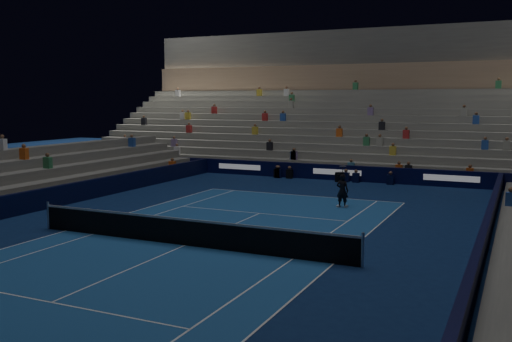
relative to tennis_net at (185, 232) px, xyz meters
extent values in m
plane|color=#0C204D|center=(0.00, 0.00, -0.50)|extent=(90.00, 90.00, 0.00)
cube|color=#194C8E|center=(0.00, 0.00, -0.50)|extent=(10.97, 23.77, 0.01)
cube|color=black|center=(0.00, 18.50, 0.00)|extent=(44.00, 0.25, 1.00)
cube|color=black|center=(9.70, 0.00, 0.00)|extent=(0.25, 37.00, 1.00)
cube|color=slate|center=(0.00, 19.50, -0.25)|extent=(44.00, 1.00, 0.50)
cube|color=slate|center=(0.00, 20.50, 0.00)|extent=(44.00, 1.00, 1.00)
cube|color=slate|center=(0.00, 21.50, 0.25)|extent=(44.00, 1.00, 1.50)
cube|color=slate|center=(0.00, 22.50, 0.50)|extent=(44.00, 1.00, 2.00)
cube|color=slate|center=(0.00, 23.50, 0.75)|extent=(44.00, 1.00, 2.50)
cube|color=slate|center=(0.00, 24.50, 1.00)|extent=(44.00, 1.00, 3.00)
cube|color=slate|center=(0.00, 25.50, 1.25)|extent=(44.00, 1.00, 3.50)
cube|color=slate|center=(0.00, 26.50, 1.50)|extent=(44.00, 1.00, 4.00)
cube|color=slate|center=(0.00, 27.50, 1.75)|extent=(44.00, 1.00, 4.50)
cube|color=slate|center=(0.00, 28.50, 2.00)|extent=(44.00, 1.00, 5.00)
cube|color=slate|center=(0.00, 29.50, 2.25)|extent=(44.00, 1.00, 5.50)
cube|color=slate|center=(0.00, 30.50, 2.50)|extent=(44.00, 1.00, 6.00)
cube|color=#95775C|center=(0.00, 31.60, 6.60)|extent=(44.00, 0.60, 2.20)
cube|color=#4D4D4A|center=(0.00, 33.00, 9.20)|extent=(44.00, 2.40, 3.00)
cube|color=slate|center=(10.50, 0.00, -0.25)|extent=(1.00, 37.00, 0.50)
cylinder|color=#B2B2B7|center=(-6.40, 0.00, 0.05)|extent=(0.10, 0.10, 1.10)
cylinder|color=#B2B2B7|center=(6.40, 0.00, 0.05)|extent=(0.10, 0.10, 1.10)
cube|color=black|center=(0.00, 0.00, -0.05)|extent=(12.80, 0.03, 0.90)
cube|color=white|center=(0.00, 0.00, 0.44)|extent=(12.80, 0.04, 0.08)
imported|color=black|center=(2.97, 9.47, 0.31)|extent=(0.62, 0.42, 1.62)
cube|color=black|center=(0.38, 17.88, -0.20)|extent=(0.65, 0.70, 0.61)
cylinder|color=black|center=(0.38, 17.43, -0.02)|extent=(0.29, 0.38, 0.16)
camera|label=1|loc=(10.66, -16.99, 4.62)|focal=40.31mm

